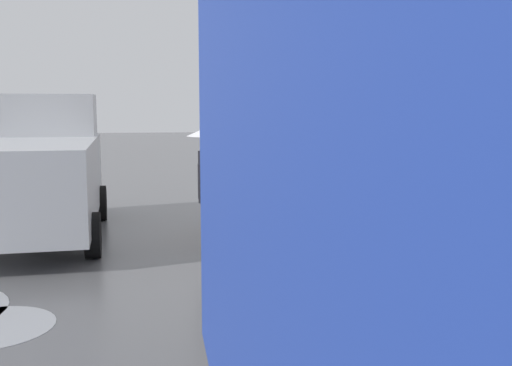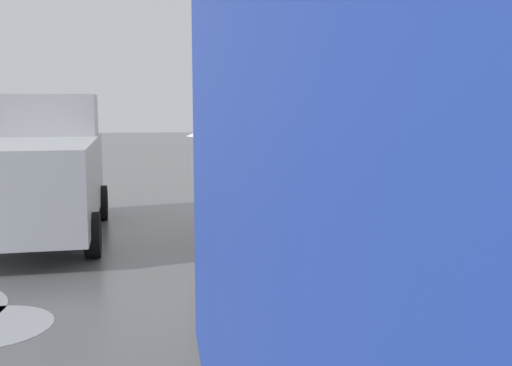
% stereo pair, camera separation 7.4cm
% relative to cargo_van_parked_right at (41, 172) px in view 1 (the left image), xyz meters
% --- Properties ---
extents(ground_plane, '(90.00, 90.00, 0.00)m').
position_rel_cargo_van_parked_right_xyz_m(ground_plane, '(-4.17, 1.11, -1.18)').
color(ground_plane, '#5B5B5E').
extents(cargo_van_parked_right, '(2.40, 5.43, 2.60)m').
position_rel_cargo_van_parked_right_xyz_m(cargo_van_parked_right, '(0.00, 0.00, 0.00)').
color(cargo_van_parked_right, '#B7BABF').
rests_on(cargo_van_parked_right, ground).
extents(shopping_cart_vendor, '(0.74, 0.93, 1.02)m').
position_rel_cargo_van_parked_right_xyz_m(shopping_cart_vendor, '(-4.14, 0.76, -0.61)').
color(shopping_cart_vendor, red).
rests_on(shopping_cart_vendor, ground).
extents(hand_dolly_boxes, '(0.77, 0.85, 1.32)m').
position_rel_cargo_van_parked_right_xyz_m(hand_dolly_boxes, '(-3.41, 0.61, -0.52)').
color(hand_dolly_boxes, '#515156').
rests_on(hand_dolly_boxes, ground).
extents(pedestrian_pink_side, '(1.04, 1.04, 2.15)m').
position_rel_cargo_van_parked_right_xyz_m(pedestrian_pink_side, '(-3.04, 1.81, 0.39)').
color(pedestrian_pink_side, black).
rests_on(pedestrian_pink_side, ground).
extents(pedestrian_black_side, '(1.04, 1.04, 2.15)m').
position_rel_cargo_van_parked_right_xyz_m(pedestrian_black_side, '(-4.09, 1.71, 0.41)').
color(pedestrian_black_side, black).
rests_on(pedestrian_black_side, ground).
extents(pedestrian_white_side, '(1.04, 1.04, 2.15)m').
position_rel_cargo_van_parked_right_xyz_m(pedestrian_white_side, '(-3.85, -0.16, 0.39)').
color(pedestrian_white_side, black).
rests_on(pedestrian_white_side, ground).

